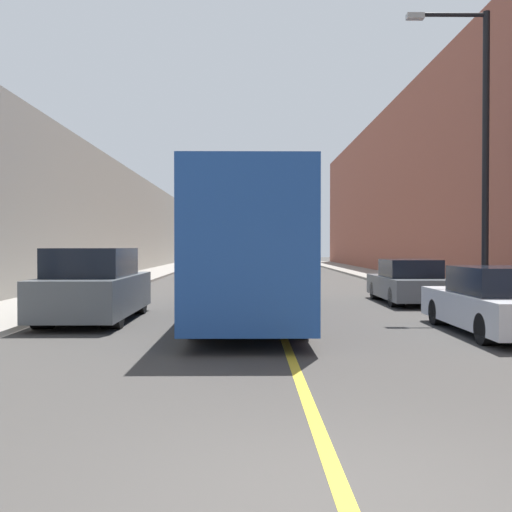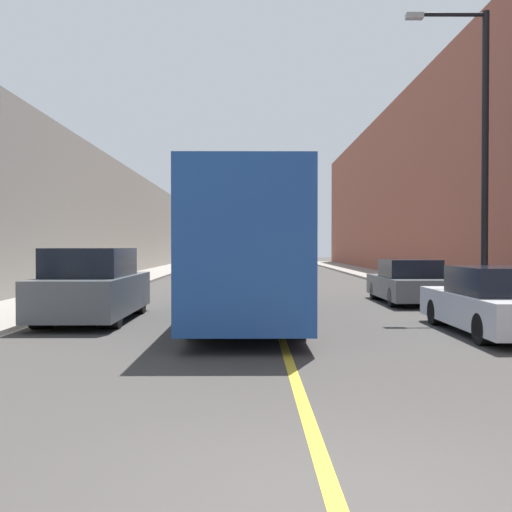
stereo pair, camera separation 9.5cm
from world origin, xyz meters
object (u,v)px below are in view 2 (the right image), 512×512
at_px(car_right_near, 495,304).
at_px(car_right_mid, 408,283).
at_px(bus, 247,247).
at_px(parked_suv_left, 93,287).
at_px(street_lamp_right, 479,142).

relative_size(car_right_near, car_right_mid, 1.05).
height_order(bus, car_right_near, bus).
bearing_deg(car_right_mid, parked_suv_left, -153.26).
height_order(bus, parked_suv_left, bus).
bearing_deg(street_lamp_right, car_right_mid, 118.77).
bearing_deg(car_right_mid, car_right_near, -89.90).
bearing_deg(car_right_near, parked_suv_left, 165.51).
distance_m(bus, street_lamp_right, 7.56).
bearing_deg(car_right_mid, bus, -143.74).
bearing_deg(parked_suv_left, street_lamp_right, 11.42).
bearing_deg(car_right_near, street_lamp_right, 73.23).
height_order(parked_suv_left, car_right_mid, parked_suv_left).
relative_size(bus, car_right_near, 2.43).
bearing_deg(bus, car_right_near, -30.34).
relative_size(bus, street_lamp_right, 1.35).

